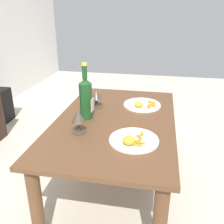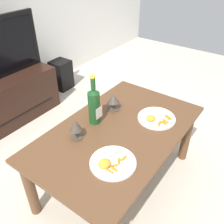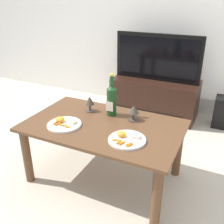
# 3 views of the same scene
# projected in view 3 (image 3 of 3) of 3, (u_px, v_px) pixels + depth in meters

# --- Properties ---
(ground_plane) EXTENTS (6.40, 6.40, 0.00)m
(ground_plane) POSITION_uv_depth(u_px,v_px,m) (104.00, 176.00, 2.29)
(ground_plane) COLOR beige
(back_wall) EXTENTS (6.40, 0.10, 2.60)m
(back_wall) POSITION_uv_depth(u_px,v_px,m) (169.00, 7.00, 3.19)
(back_wall) COLOR silver
(back_wall) RESTS_ON ground_plane
(dining_table) EXTENTS (1.23, 0.75, 0.52)m
(dining_table) POSITION_uv_depth(u_px,v_px,m) (103.00, 134.00, 2.11)
(dining_table) COLOR brown
(dining_table) RESTS_ON ground_plane
(tv_stand) EXTENTS (1.06, 0.49, 0.47)m
(tv_stand) POSITION_uv_depth(u_px,v_px,m) (155.00, 97.00, 3.36)
(tv_stand) COLOR black
(tv_stand) RESTS_ON ground_plane
(tv_screen) EXTENTS (1.05, 0.05, 0.56)m
(tv_screen) POSITION_uv_depth(u_px,v_px,m) (158.00, 58.00, 3.14)
(tv_screen) COLOR black
(tv_screen) RESTS_ON tv_stand
(floor_speaker) EXTENTS (0.22, 0.22, 0.37)m
(floor_speaker) POSITION_uv_depth(u_px,v_px,m) (223.00, 112.00, 3.07)
(floor_speaker) COLOR black
(floor_speaker) RESTS_ON ground_plane
(wine_bottle) EXTENTS (0.08, 0.08, 0.36)m
(wine_bottle) POSITION_uv_depth(u_px,v_px,m) (112.00, 99.00, 2.17)
(wine_bottle) COLOR #19471E
(wine_bottle) RESTS_ON dining_table
(goblet_left) EXTENTS (0.08, 0.08, 0.14)m
(goblet_left) POSITION_uv_depth(u_px,v_px,m) (90.00, 101.00, 2.26)
(goblet_left) COLOR #473D33
(goblet_left) RESTS_ON dining_table
(goblet_right) EXTENTS (0.09, 0.09, 0.13)m
(goblet_right) POSITION_uv_depth(u_px,v_px,m) (134.00, 110.00, 2.10)
(goblet_right) COLOR #473D33
(goblet_right) RESTS_ON dining_table
(dinner_plate_left) EXTENTS (0.27, 0.27, 0.05)m
(dinner_plate_left) POSITION_uv_depth(u_px,v_px,m) (64.00, 124.00, 2.05)
(dinner_plate_left) COLOR white
(dinner_plate_left) RESTS_ON dining_table
(dinner_plate_right) EXTENTS (0.27, 0.27, 0.05)m
(dinner_plate_right) POSITION_uv_depth(u_px,v_px,m) (127.00, 139.00, 1.84)
(dinner_plate_right) COLOR white
(dinner_plate_right) RESTS_ON dining_table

